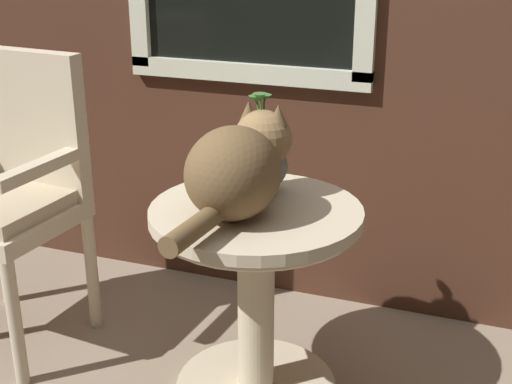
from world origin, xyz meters
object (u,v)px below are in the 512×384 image
(cat, at_px, (239,167))
(pewter_vase_with_ivy, at_px, (263,160))
(wicker_side_table, at_px, (256,272))
(wicker_chair, at_px, (9,183))

(cat, distance_m, pewter_vase_with_ivy, 0.18)
(wicker_side_table, bearing_deg, cat, -123.95)
(wicker_chair, relative_size, cat, 1.61)
(wicker_side_table, relative_size, pewter_vase_with_ivy, 2.04)
(wicker_side_table, height_order, cat, cat)
(wicker_chair, bearing_deg, cat, -6.78)
(wicker_chair, relative_size, pewter_vase_with_ivy, 3.25)
(cat, height_order, pewter_vase_with_ivy, pewter_vase_with_ivy)
(wicker_side_table, distance_m, cat, 0.35)
(pewter_vase_with_ivy, bearing_deg, cat, -92.99)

